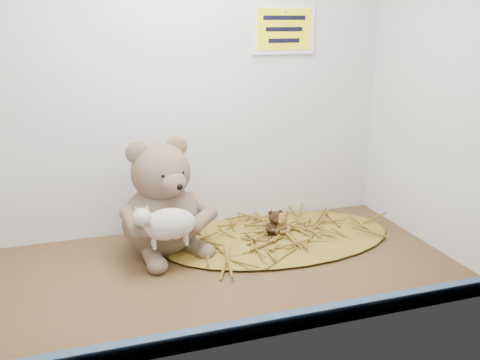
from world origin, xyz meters
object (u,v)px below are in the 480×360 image
object	(u,v)px
toy_lamb	(169,224)
mini_teddy_brown	(275,222)
main_teddy	(160,197)
mini_teddy_tan	(281,223)

from	to	relation	value
toy_lamb	mini_teddy_brown	world-z (taller)	toy_lamb
main_teddy	toy_lamb	size ratio (longest dim) A/B	1.80
mini_teddy_tan	mini_teddy_brown	size ratio (longest dim) A/B	0.95
main_teddy	mini_teddy_brown	xyz separation A→B (cm)	(30.62, -1.74, -9.98)
toy_lamb	mini_teddy_tan	world-z (taller)	toy_lamb
main_teddy	mini_teddy_tan	size ratio (longest dim) A/B	4.23
toy_lamb	mini_teddy_tan	distance (cm)	33.66
main_teddy	mini_teddy_brown	size ratio (longest dim) A/B	4.03
main_teddy	mini_teddy_brown	bearing A→B (deg)	-20.59
main_teddy	mini_teddy_tan	bearing A→B (deg)	-21.86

